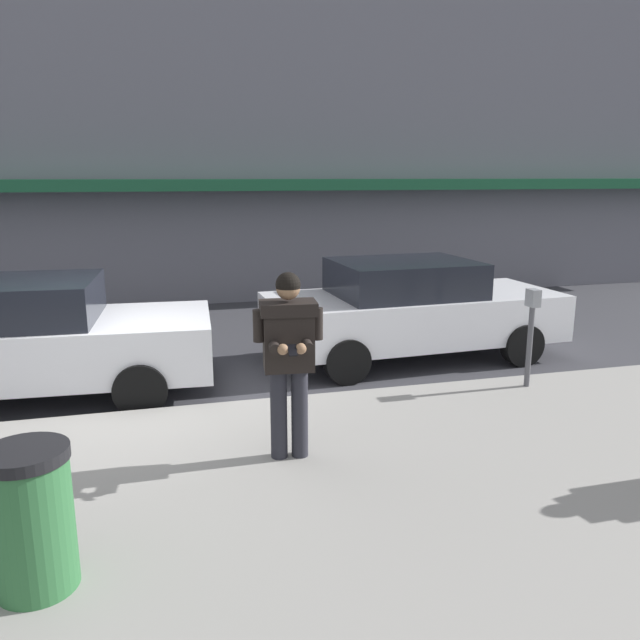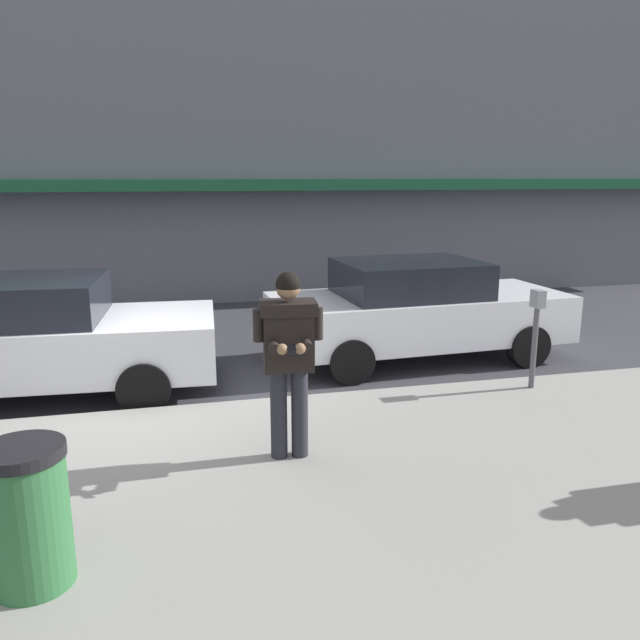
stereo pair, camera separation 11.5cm
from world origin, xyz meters
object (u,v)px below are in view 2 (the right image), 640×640
object	(u,v)px
parking_meter	(536,325)
trash_bin	(28,516)
parked_sedan_mid	(31,337)
parked_sedan_far	(416,309)
man_texting_on_phone	(289,346)

from	to	relation	value
parking_meter	trash_bin	xyz separation A→B (m)	(-5.40, -2.75, -0.34)
parked_sedan_mid	trash_bin	bearing A→B (deg)	-79.55
parked_sedan_far	parking_meter	world-z (taller)	parked_sedan_far
trash_bin	parked_sedan_mid	bearing A→B (deg)	100.45
trash_bin	man_texting_on_phone	bearing A→B (deg)	36.61
parked_sedan_mid	parked_sedan_far	size ratio (longest dim) A/B	1.00
parked_sedan_mid	parked_sedan_far	bearing A→B (deg)	4.92
parked_sedan_mid	man_texting_on_phone	world-z (taller)	man_texting_on_phone
parking_meter	trash_bin	world-z (taller)	parking_meter
parking_meter	trash_bin	size ratio (longest dim) A/B	1.30
parked_sedan_far	man_texting_on_phone	size ratio (longest dim) A/B	2.54
trash_bin	parking_meter	bearing A→B (deg)	27.00
man_texting_on_phone	parking_meter	distance (m)	3.63
man_texting_on_phone	trash_bin	world-z (taller)	man_texting_on_phone
man_texting_on_phone	trash_bin	distance (m)	2.58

